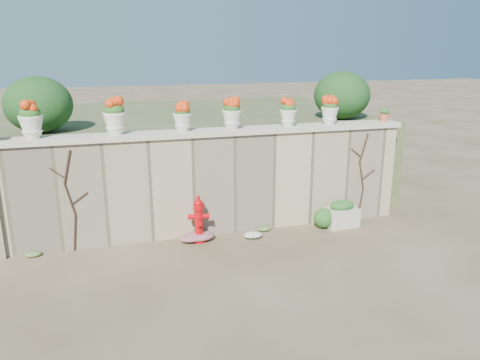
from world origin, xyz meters
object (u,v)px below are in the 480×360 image
object	(u,v)px
fire_hydrant	(199,219)
terracotta_pot	(385,116)
planter_box	(342,215)
urn_pot_0	(31,120)

from	to	relation	value
fire_hydrant	terracotta_pot	bearing A→B (deg)	15.11
planter_box	fire_hydrant	bearing A→B (deg)	175.55
planter_box	terracotta_pot	distance (m)	2.33
fire_hydrant	urn_pot_0	xyz separation A→B (m)	(-2.82, 0.46, 1.95)
fire_hydrant	terracotta_pot	world-z (taller)	terracotta_pot
fire_hydrant	urn_pot_0	world-z (taller)	urn_pot_0
fire_hydrant	terracotta_pot	xyz separation A→B (m)	(4.19, 0.46, 1.76)
planter_box	urn_pot_0	distance (m)	6.25
fire_hydrant	planter_box	size ratio (longest dim) A/B	1.32
planter_box	urn_pot_0	bearing A→B (deg)	171.48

